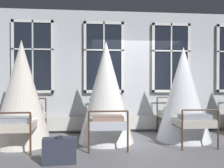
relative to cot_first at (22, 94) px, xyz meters
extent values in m
plane|color=slate|center=(2.82, -0.05, -1.10)|extent=(20.19, 20.19, 0.00)
cube|color=silver|center=(2.82, 1.18, 0.54)|extent=(11.10, 0.10, 3.29)
cube|color=black|center=(0.01, 1.07, 0.92)|extent=(1.09, 0.02, 1.92)
cube|color=silver|center=(0.01, 1.07, 0.00)|extent=(1.09, 0.06, 0.07)
cube|color=silver|center=(0.01, 1.07, 1.85)|extent=(1.09, 0.06, 0.07)
cube|color=silver|center=(-0.49, 1.07, 0.92)|extent=(0.07, 0.06, 1.92)
cube|color=silver|center=(0.52, 1.07, 0.92)|extent=(0.07, 0.06, 1.92)
cube|color=silver|center=(0.01, 1.07, 0.92)|extent=(0.04, 0.06, 1.92)
cube|color=silver|center=(0.01, 1.07, 1.12)|extent=(1.09, 0.06, 0.04)
cube|color=black|center=(1.89, 1.07, 0.92)|extent=(1.09, 0.02, 1.92)
cube|color=silver|center=(1.89, 1.07, 0.00)|extent=(1.09, 0.06, 0.07)
cube|color=silver|center=(1.89, 1.07, 1.85)|extent=(1.09, 0.06, 0.07)
cube|color=silver|center=(1.38, 1.07, 0.92)|extent=(0.07, 0.06, 1.92)
cube|color=silver|center=(2.39, 1.07, 0.92)|extent=(0.07, 0.06, 1.92)
cube|color=silver|center=(1.89, 1.07, 0.92)|extent=(0.04, 0.06, 1.92)
cube|color=silver|center=(1.89, 1.07, 1.12)|extent=(1.09, 0.06, 0.04)
cube|color=black|center=(3.76, 1.07, 0.92)|extent=(1.09, 0.02, 1.92)
cube|color=silver|center=(3.76, 1.07, 0.00)|extent=(1.09, 0.06, 0.07)
cube|color=silver|center=(3.76, 1.07, 1.85)|extent=(1.09, 0.06, 0.07)
cube|color=silver|center=(3.25, 1.07, 0.92)|extent=(0.07, 0.06, 1.92)
cube|color=silver|center=(4.27, 1.07, 0.92)|extent=(0.07, 0.06, 1.92)
cube|color=silver|center=(3.76, 1.07, 0.92)|extent=(0.04, 0.06, 1.92)
cube|color=silver|center=(3.76, 1.07, 1.12)|extent=(1.09, 0.06, 0.04)
cube|color=silver|center=(5.12, 1.07, 0.92)|extent=(0.07, 0.06, 1.92)
cube|color=silver|center=(2.82, 1.05, -0.85)|extent=(6.21, 0.10, 0.36)
cylinder|color=#4C3323|center=(-0.38, 0.90, -0.64)|extent=(0.04, 0.04, 0.94)
cylinder|color=#4C3323|center=(0.37, 0.90, -0.64)|extent=(0.04, 0.04, 0.94)
cylinder|color=#4C3323|center=(0.38, -0.90, -0.70)|extent=(0.04, 0.04, 0.81)
cylinder|color=#4C3323|center=(-0.38, 0.00, -0.67)|extent=(0.04, 1.80, 0.03)
cylinder|color=#4C3323|center=(0.38, 0.00, -0.67)|extent=(0.04, 1.80, 0.03)
cylinder|color=#4C3323|center=(-0.01, 0.90, -0.17)|extent=(0.75, 0.04, 0.03)
cylinder|color=#4C3323|center=(0.01, -0.90, -0.30)|extent=(0.75, 0.04, 0.03)
cube|color=beige|center=(0.00, 0.00, -0.59)|extent=(0.79, 1.82, 0.16)
ellipsoid|color=silver|center=(0.00, 0.66, -0.45)|extent=(0.59, 0.40, 0.14)
cube|color=#8C939E|center=(0.00, -0.64, -0.47)|extent=(0.63, 0.36, 0.10)
cone|color=silver|center=(0.00, 0.00, 0.04)|extent=(1.27, 1.27, 2.30)
cylinder|color=#4C3323|center=(1.51, 0.95, -0.64)|extent=(0.04, 0.04, 0.94)
cylinder|color=#4C3323|center=(2.27, 0.93, -0.64)|extent=(0.04, 0.04, 0.94)
cylinder|color=#4C3323|center=(1.46, -0.85, -0.70)|extent=(0.04, 0.04, 0.81)
cylinder|color=#4C3323|center=(2.22, -0.87, -0.70)|extent=(0.04, 0.04, 0.81)
cylinder|color=#4C3323|center=(1.49, 0.05, -0.67)|extent=(0.08, 1.80, 0.03)
cylinder|color=#4C3323|center=(2.24, 0.03, -0.67)|extent=(0.08, 1.80, 0.03)
cylinder|color=#4C3323|center=(1.89, 0.94, -0.17)|extent=(0.75, 0.05, 0.03)
cylinder|color=#4C3323|center=(1.84, -0.86, -0.30)|extent=(0.75, 0.05, 0.03)
cube|color=silver|center=(1.87, 0.04, -0.59)|extent=(0.82, 1.84, 0.16)
ellipsoid|color=silver|center=(1.88, 0.70, -0.45)|extent=(0.59, 0.42, 0.14)
cube|color=gray|center=(1.85, -0.60, -0.47)|extent=(0.64, 0.38, 0.10)
cone|color=white|center=(1.87, 0.04, 0.04)|extent=(1.27, 1.27, 2.30)
cylinder|color=#4C3323|center=(3.34, 0.96, -0.64)|extent=(0.04, 0.04, 0.94)
cylinder|color=#4C3323|center=(4.09, 0.96, -0.64)|extent=(0.04, 0.04, 0.94)
cylinder|color=#4C3323|center=(3.33, -0.84, -0.70)|extent=(0.04, 0.04, 0.81)
cylinder|color=#4C3323|center=(4.08, -0.84, -0.70)|extent=(0.04, 0.04, 0.81)
cylinder|color=#4C3323|center=(3.33, 0.06, -0.67)|extent=(0.04, 1.80, 0.03)
cylinder|color=#4C3323|center=(4.09, 0.06, -0.67)|extent=(0.04, 1.80, 0.03)
cylinder|color=#4C3323|center=(3.71, 0.96, -0.17)|extent=(0.75, 0.04, 0.03)
cylinder|color=#4C3323|center=(3.70, -0.84, -0.30)|extent=(0.75, 0.04, 0.03)
cube|color=#B7B2A3|center=(3.71, 0.06, -0.59)|extent=(0.78, 1.82, 0.16)
ellipsoid|color=silver|center=(3.71, 0.72, -0.45)|extent=(0.59, 0.40, 0.14)
cube|color=#8C939E|center=(3.70, -0.58, -0.47)|extent=(0.63, 0.36, 0.10)
cone|color=white|center=(3.71, 0.06, -0.01)|extent=(1.27, 1.27, 2.19)
cube|color=#2D3342|center=(0.97, -1.39, -0.88)|extent=(0.57, 0.24, 0.44)
cube|color=tan|center=(0.96, -1.28, -0.88)|extent=(0.50, 0.05, 0.03)
torus|color=#2D3342|center=(0.97, -1.39, -0.65)|extent=(0.15, 0.15, 0.02)
camera|label=1|loc=(1.43, -5.57, 0.31)|focal=39.47mm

